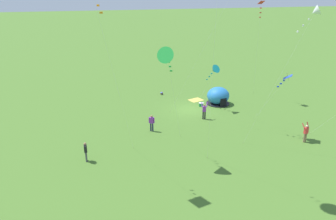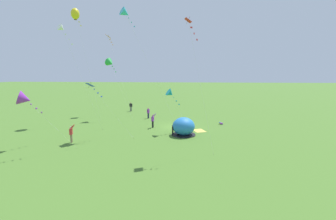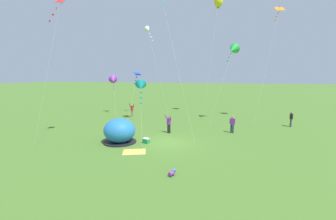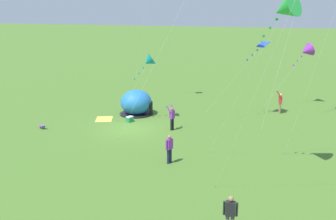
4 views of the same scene
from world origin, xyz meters
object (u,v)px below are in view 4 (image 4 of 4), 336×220
at_px(person_strolling, 169,148).
at_px(kite_blue, 260,48).
at_px(person_far_back, 230,214).
at_px(cooler_box, 130,119).
at_px(kite_teal, 149,61).
at_px(person_flying_kite, 172,117).
at_px(kite_green, 285,9).
at_px(person_arms_raised, 280,102).
at_px(popup_tent, 136,103).
at_px(toddler_crawling, 43,127).
at_px(kite_purple, 306,51).

bearing_deg(person_strolling, kite_blue, 161.97).
bearing_deg(person_far_back, cooler_box, -143.24).
xyz_separation_m(kite_teal, kite_blue, (-3.77, 8.06, 0.94)).
xyz_separation_m(person_flying_kite, person_strolling, (6.11, 1.73, -0.03)).
xyz_separation_m(kite_teal, kite_green, (7.81, 10.07, 4.00)).
distance_m(person_arms_raised, kite_teal, 11.86).
xyz_separation_m(popup_tent, cooler_box, (2.27, 0.36, -0.78)).
height_order(cooler_box, person_flying_kite, person_flying_kite).
bearing_deg(toddler_crawling, kite_blue, 119.41).
xyz_separation_m(person_flying_kite, person_far_back, (12.50, 6.27, -0.03)).
height_order(cooler_box, toddler_crawling, cooler_box).
relative_size(person_far_back, kite_purple, 0.30).
height_order(person_flying_kite, person_far_back, person_flying_kite).
height_order(kite_purple, kite_green, kite_green).
bearing_deg(kite_purple, person_flying_kite, -39.80).
xyz_separation_m(person_arms_raised, kite_teal, (5.39, -9.88, 3.75)).
bearing_deg(person_strolling, person_arms_raised, 157.13).
bearing_deg(popup_tent, kite_green, 52.05).
bearing_deg(cooler_box, kite_green, 58.82).
xyz_separation_m(popup_tent, person_flying_kite, (3.25, 4.16, 0.00)).
relative_size(cooler_box, kite_green, 0.07).
bearing_deg(person_strolling, cooler_box, -142.03).
relative_size(popup_tent, kite_blue, 0.45).
relative_size(person_arms_raised, kite_purple, 0.33).
bearing_deg(kite_teal, person_strolling, 27.80).
bearing_deg(person_flying_kite, kite_blue, 135.57).
xyz_separation_m(cooler_box, kite_green, (6.89, 11.38, 8.52)).
bearing_deg(popup_tent, person_arms_raised, 109.30).
distance_m(toddler_crawling, kite_green, 19.18).
xyz_separation_m(person_far_back, kite_blue, (-18.18, -0.70, 4.72)).
relative_size(person_flying_kite, person_arms_raised, 1.00).
relative_size(popup_tent, kite_purple, 0.49).
relative_size(person_arms_raised, kite_blue, 0.30).
relative_size(person_flying_kite, kite_green, 0.20).
distance_m(cooler_box, kite_teal, 4.80).
bearing_deg(kite_green, kite_teal, -127.79).
bearing_deg(popup_tent, toddler_crawling, -40.73).
bearing_deg(popup_tent, person_flying_kite, 51.99).
relative_size(cooler_box, kite_teal, 0.12).
xyz_separation_m(person_strolling, person_far_back, (6.39, 4.54, 0.00)).
height_order(cooler_box, kite_purple, kite_purple).
bearing_deg(person_arms_raised, cooler_box, -60.59).
bearing_deg(person_arms_raised, toddler_crawling, -59.07).
bearing_deg(toddler_crawling, kite_teal, 124.13).
bearing_deg(person_flying_kite, person_far_back, 26.64).
relative_size(popup_tent, person_far_back, 1.63).
bearing_deg(kite_teal, kite_blue, 115.07).
distance_m(toddler_crawling, kite_teal, 9.38).
distance_m(cooler_box, person_far_back, 16.85).
bearing_deg(kite_green, kite_purple, 174.49).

